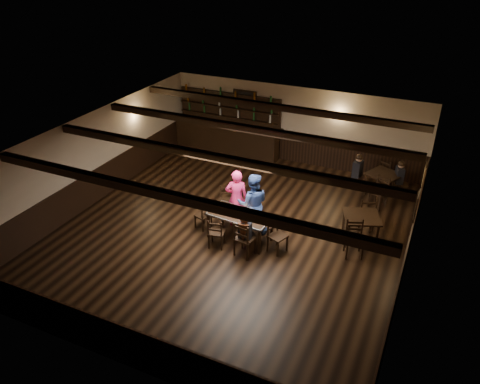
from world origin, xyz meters
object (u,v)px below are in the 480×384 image
at_px(dining_table, 240,217).
at_px(man_blue, 253,204).
at_px(cake, 226,208).
at_px(woman_pink, 237,198).
at_px(chair_near_right, 243,237).
at_px(chair_near_left, 216,232).
at_px(bar_counter, 228,134).

distance_m(dining_table, man_blue, 0.53).
bearing_deg(dining_table, cake, 167.93).
relative_size(woman_pink, cake, 6.26).
xyz_separation_m(chair_near_right, woman_pink, (-0.78, 1.28, 0.27)).
bearing_deg(dining_table, chair_near_left, -122.36).
height_order(woman_pink, cake, woman_pink).
relative_size(chair_near_right, bar_counter, 0.23).
distance_m(woman_pink, man_blue, 0.56).
bearing_deg(woman_pink, cake, 60.91).
distance_m(dining_table, chair_near_right, 0.78).
xyz_separation_m(chair_near_left, chair_near_right, (0.78, -0.05, 0.07)).
xyz_separation_m(dining_table, man_blue, (0.15, 0.48, 0.18)).
height_order(chair_near_left, bar_counter, bar_counter).
distance_m(dining_table, cake, 0.46).
distance_m(woman_pink, bar_counter, 5.03).
bearing_deg(cake, chair_near_left, -86.24).
bearing_deg(man_blue, chair_near_left, 40.99).
relative_size(chair_near_left, woman_pink, 0.51).
xyz_separation_m(chair_near_right, man_blue, (-0.24, 1.14, 0.30)).
relative_size(chair_near_left, chair_near_right, 0.87).
xyz_separation_m(chair_near_left, woman_pink, (0.00, 1.23, 0.34)).
bearing_deg(man_blue, woman_pink, -37.09).
bearing_deg(bar_counter, cake, -64.28).
relative_size(woman_pink, bar_counter, 0.40).
xyz_separation_m(dining_table, chair_near_right, (0.39, -0.66, -0.11)).
relative_size(chair_near_left, man_blue, 0.49).
relative_size(woman_pink, man_blue, 0.97).
bearing_deg(cake, dining_table, -12.07).
xyz_separation_m(woman_pink, cake, (-0.05, -0.52, -0.04)).
relative_size(chair_near_right, man_blue, 0.56).
height_order(chair_near_right, bar_counter, bar_counter).
bearing_deg(chair_near_right, bar_counter, 119.38).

